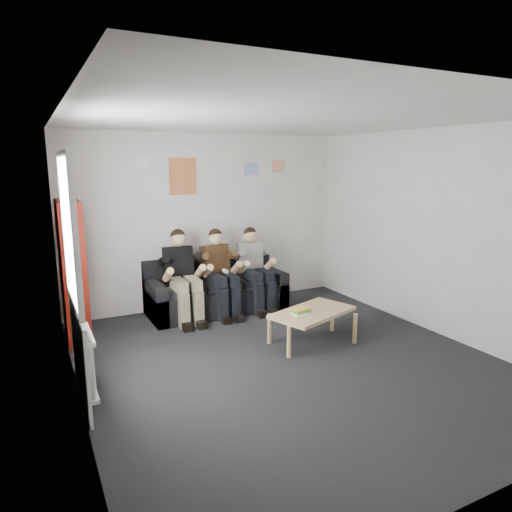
{
  "coord_description": "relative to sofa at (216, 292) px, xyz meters",
  "views": [
    {
      "loc": [
        -2.55,
        -4.23,
        2.25
      ],
      "look_at": [
        0.24,
        1.3,
        0.98
      ],
      "focal_mm": 32.0,
      "sensor_mm": 36.0,
      "label": 1
    }
  ],
  "objects": [
    {
      "name": "bookshelf",
      "position": [
        -2.04,
        -0.22,
        0.61
      ],
      "size": [
        0.27,
        0.81,
        1.8
      ],
      "rotation": [
        0.0,
        0.0,
        -0.02
      ],
      "color": "maroon",
      "rests_on": "ground"
    },
    {
      "name": "poster_blue",
      "position": [
        0.8,
        0.38,
        1.86
      ],
      "size": [
        0.25,
        0.01,
        0.2
      ],
      "primitive_type": "cube",
      "color": "#467BEF",
      "rests_on": "room_shell"
    },
    {
      "name": "poster_pink",
      "position": [
        1.3,
        0.38,
        1.91
      ],
      "size": [
        0.22,
        0.01,
        0.18
      ],
      "primitive_type": "cube",
      "color": "#D04190",
      "rests_on": "room_shell"
    },
    {
      "name": "sofa",
      "position": [
        0.0,
        0.0,
        0.0
      ],
      "size": [
        2.08,
        0.85,
        0.81
      ],
      "color": "black",
      "rests_on": "ground"
    },
    {
      "name": "person_right",
      "position": [
        0.58,
        -0.19,
        0.34
      ],
      "size": [
        0.39,
        0.83,
        1.27
      ],
      "rotation": [
        0.0,
        0.0,
        -0.16
      ],
      "color": "white",
      "rests_on": "sofa"
    },
    {
      "name": "radiator",
      "position": [
        -2.1,
        -1.9,
        0.06
      ],
      "size": [
        0.1,
        0.64,
        0.6
      ],
      "color": "white",
      "rests_on": "ground"
    },
    {
      "name": "game_cases",
      "position": [
        0.4,
        -1.8,
        0.17
      ],
      "size": [
        0.26,
        0.23,
        0.05
      ],
      "rotation": [
        0.0,
        0.0,
        0.04
      ],
      "color": "white",
      "rests_on": "coffee_table"
    },
    {
      "name": "person_left",
      "position": [
        -0.58,
        -0.2,
        0.36
      ],
      "size": [
        0.41,
        0.88,
        1.32
      ],
      "rotation": [
        0.0,
        0.0,
        -0.06
      ],
      "color": "black",
      "rests_on": "sofa"
    },
    {
      "name": "room_shell",
      "position": [
        0.05,
        -2.1,
        1.06
      ],
      "size": [
        5.0,
        5.0,
        5.0
      ],
      "color": "black",
      "rests_on": "ground"
    },
    {
      "name": "window",
      "position": [
        -2.17,
        -1.9,
        0.74
      ],
      "size": [
        0.05,
        1.3,
        2.36
      ],
      "color": "white",
      "rests_on": "room_shell"
    },
    {
      "name": "person_middle",
      "position": [
        0.0,
        -0.19,
        0.35
      ],
      "size": [
        0.4,
        0.85,
        1.29
      ],
      "rotation": [
        0.0,
        0.0,
        0.15
      ],
      "color": "#51361B",
      "rests_on": "sofa"
    },
    {
      "name": "poster_sign",
      "position": [
        -0.95,
        0.38,
        1.96
      ],
      "size": [
        0.2,
        0.01,
        0.14
      ],
      "primitive_type": "cube",
      "color": "white",
      "rests_on": "room_shell"
    },
    {
      "name": "coffee_table",
      "position": [
        0.59,
        -1.78,
        0.09
      ],
      "size": [
        1.08,
        0.59,
        0.43
      ],
      "rotation": [
        0.0,
        0.0,
        0.33
      ],
      "color": "tan",
      "rests_on": "ground"
    },
    {
      "name": "poster_large",
      "position": [
        -0.35,
        0.38,
        1.76
      ],
      "size": [
        0.42,
        0.01,
        0.55
      ],
      "primitive_type": "cube",
      "color": "gold",
      "rests_on": "room_shell"
    }
  ]
}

